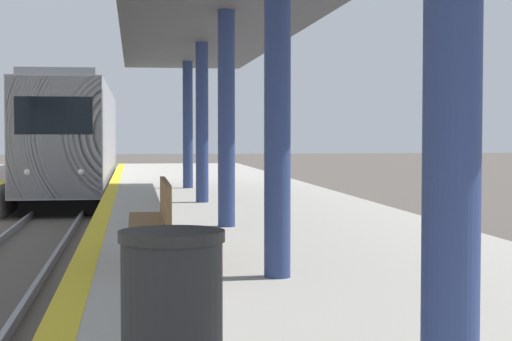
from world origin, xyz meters
The scene contains 4 objects.
train centered at (0.00, 32.72, 2.20)m, with size 2.69×19.32×4.33m.
station_canopy centered at (3.64, 11.80, 4.31)m, with size 3.33×23.73×3.56m.
trash_bin centered at (2.41, 3.20, 1.45)m, with size 0.58×0.58×0.93m.
bench centered at (2.44, 8.25, 1.48)m, with size 0.44×1.97×0.92m.
Camera 1 is at (2.21, -1.40, 2.44)m, focal length 60.00 mm.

